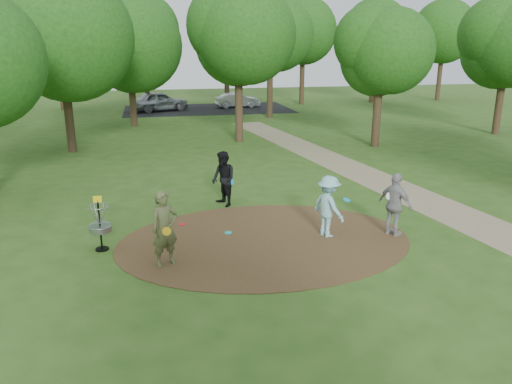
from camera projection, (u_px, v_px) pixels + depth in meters
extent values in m
plane|color=#2D5119|center=(265.00, 241.00, 14.25)|extent=(100.00, 100.00, 0.00)
cylinder|color=#47301C|center=(265.00, 240.00, 14.25)|extent=(8.40, 8.40, 0.02)
cube|color=#8C7A5B|center=(432.00, 204.00, 17.44)|extent=(7.55, 39.89, 0.01)
cube|color=black|center=(208.00, 109.00, 42.75)|extent=(14.00, 8.00, 0.01)
imported|color=#565C35|center=(165.00, 229.00, 12.42)|extent=(0.84, 0.71, 1.95)
cylinder|color=yellow|center=(167.00, 231.00, 12.11)|extent=(0.22, 0.06, 0.22)
imported|color=#8AC7CE|center=(328.00, 206.00, 14.34)|extent=(1.06, 1.34, 1.81)
cylinder|color=#0C9BD5|center=(347.00, 200.00, 14.45)|extent=(0.30, 0.30, 0.08)
imported|color=black|center=(223.00, 179.00, 17.08)|extent=(1.00, 1.12, 1.90)
cylinder|color=#0B8EC3|center=(231.00, 182.00, 17.11)|extent=(0.23, 0.13, 0.22)
imported|color=#969598|center=(395.00, 205.00, 14.38)|extent=(0.92, 1.19, 1.88)
cylinder|color=white|center=(389.00, 196.00, 14.31)|extent=(0.22, 0.07, 0.22)
cylinder|color=#1AC8D4|center=(228.00, 233.00, 14.76)|extent=(0.22, 0.22, 0.02)
cylinder|color=red|center=(182.00, 224.00, 15.45)|extent=(0.22, 0.22, 0.02)
imported|color=#A0A1A8|center=(159.00, 101.00, 41.21)|extent=(5.15, 3.43, 1.63)
imported|color=#A0A4A7|center=(237.00, 100.00, 43.62)|extent=(3.92, 1.55, 1.27)
cylinder|color=black|center=(100.00, 227.00, 13.43)|extent=(0.05, 0.05, 1.35)
cylinder|color=black|center=(102.00, 249.00, 13.61)|extent=(0.36, 0.36, 0.04)
cylinder|color=gray|center=(100.00, 228.00, 13.44)|extent=(0.60, 0.60, 0.16)
torus|color=gray|center=(100.00, 226.00, 13.42)|extent=(0.63, 0.63, 0.03)
torus|color=gray|center=(98.00, 206.00, 13.26)|extent=(0.58, 0.58, 0.02)
cube|color=yellow|center=(97.00, 199.00, 13.21)|extent=(0.22, 0.02, 0.18)
cylinder|color=#332316|center=(69.00, 115.00, 25.40)|extent=(0.44, 0.44, 3.80)
sphere|color=#1C4713|center=(61.00, 41.00, 24.36)|extent=(6.30, 6.30, 6.30)
cylinder|color=#332316|center=(239.00, 105.00, 28.11)|extent=(0.44, 0.44, 4.18)
sphere|color=#1C4713|center=(238.00, 39.00, 27.09)|extent=(5.34, 5.34, 5.34)
cylinder|color=#332316|center=(377.00, 113.00, 26.80)|extent=(0.44, 0.44, 3.61)
sphere|color=#1C4713|center=(381.00, 55.00, 25.93)|extent=(4.43, 4.43, 4.43)
cylinder|color=#332316|center=(133.00, 101.00, 33.55)|extent=(0.44, 0.44, 3.42)
sphere|color=#1C4713|center=(129.00, 48.00, 32.58)|extent=(6.10, 6.10, 6.10)
cylinder|color=#332316|center=(270.00, 88.00, 37.32)|extent=(0.44, 0.44, 4.37)
sphere|color=#1C4713|center=(270.00, 37.00, 36.27)|extent=(5.35, 5.35, 5.35)
cylinder|color=#332316|center=(499.00, 103.00, 30.47)|extent=(0.44, 0.44, 3.80)
sphere|color=#1C4713|center=(507.00, 46.00, 29.51)|extent=(5.23, 5.23, 5.23)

